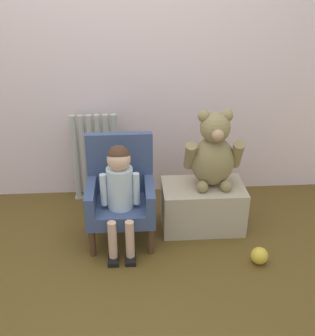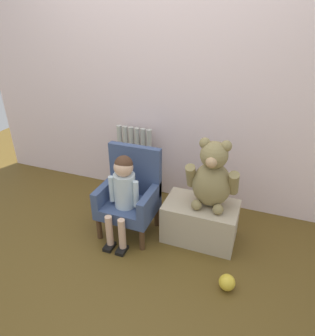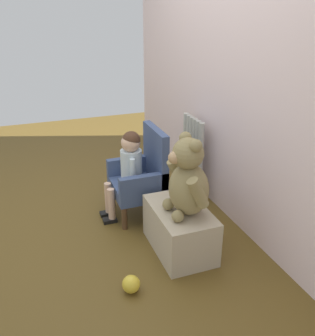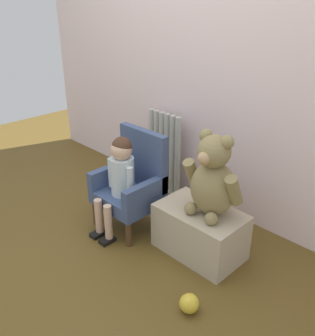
{
  "view_description": "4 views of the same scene",
  "coord_description": "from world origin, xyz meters",
  "px_view_note": "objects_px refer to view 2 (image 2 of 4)",
  "views": [
    {
      "loc": [
        0.06,
        -1.94,
        1.76
      ],
      "look_at": [
        0.23,
        0.56,
        0.52
      ],
      "focal_mm": 45.0,
      "sensor_mm": 36.0,
      "label": 1
    },
    {
      "loc": [
        0.93,
        -1.33,
        1.67
      ],
      "look_at": [
        0.2,
        0.59,
        0.6
      ],
      "focal_mm": 32.0,
      "sensor_mm": 36.0,
      "label": 2
    },
    {
      "loc": [
        2.6,
        -0.29,
        1.63
      ],
      "look_at": [
        0.21,
        0.59,
        0.5
      ],
      "focal_mm": 40.0,
      "sensor_mm": 36.0,
      "label": 3
    },
    {
      "loc": [
        1.83,
        -1.03,
        1.63
      ],
      "look_at": [
        0.2,
        0.58,
        0.53
      ],
      "focal_mm": 40.0,
      "sensor_mm": 36.0,
      "label": 4
    }
  ],
  "objects_px": {
    "radiator": "(135,162)",
    "low_bench": "(200,221)",
    "toy_ball": "(227,282)",
    "child_armchair": "(130,194)",
    "large_teddy_bear": "(212,178)",
    "child_figure": "(123,187)"
  },
  "relations": [
    {
      "from": "radiator",
      "to": "low_bench",
      "type": "bearing_deg",
      "value": -30.32
    },
    {
      "from": "toy_ball",
      "to": "low_bench",
      "type": "bearing_deg",
      "value": 123.83
    },
    {
      "from": "child_armchair",
      "to": "large_teddy_bear",
      "type": "bearing_deg",
      "value": 9.28
    },
    {
      "from": "large_teddy_bear",
      "to": "radiator",
      "type": "bearing_deg",
      "value": 152.66
    },
    {
      "from": "low_bench",
      "to": "large_teddy_bear",
      "type": "height_order",
      "value": "large_teddy_bear"
    },
    {
      "from": "child_armchair",
      "to": "toy_ball",
      "type": "distance_m",
      "value": 1.0
    },
    {
      "from": "child_armchair",
      "to": "toy_ball",
      "type": "bearing_deg",
      "value": -22.63
    },
    {
      "from": "radiator",
      "to": "low_bench",
      "type": "height_order",
      "value": "radiator"
    },
    {
      "from": "large_teddy_bear",
      "to": "toy_ball",
      "type": "height_order",
      "value": "large_teddy_bear"
    },
    {
      "from": "radiator",
      "to": "toy_ball",
      "type": "height_order",
      "value": "radiator"
    },
    {
      "from": "low_bench",
      "to": "toy_ball",
      "type": "distance_m",
      "value": 0.55
    },
    {
      "from": "child_armchair",
      "to": "low_bench",
      "type": "xyz_separation_m",
      "value": [
        0.58,
        0.08,
        -0.18
      ]
    },
    {
      "from": "child_armchair",
      "to": "child_figure",
      "type": "bearing_deg",
      "value": -90.0
    },
    {
      "from": "radiator",
      "to": "child_figure",
      "type": "distance_m",
      "value": 0.7
    },
    {
      "from": "child_armchair",
      "to": "large_teddy_bear",
      "type": "xyz_separation_m",
      "value": [
        0.64,
        0.1,
        0.23
      ]
    },
    {
      "from": "child_figure",
      "to": "large_teddy_bear",
      "type": "distance_m",
      "value": 0.68
    },
    {
      "from": "large_teddy_bear",
      "to": "low_bench",
      "type": "bearing_deg",
      "value": -159.51
    },
    {
      "from": "large_teddy_bear",
      "to": "child_armchair",
      "type": "bearing_deg",
      "value": -170.72
    },
    {
      "from": "radiator",
      "to": "low_bench",
      "type": "distance_m",
      "value": 0.93
    },
    {
      "from": "radiator",
      "to": "large_teddy_bear",
      "type": "bearing_deg",
      "value": -27.34
    },
    {
      "from": "low_bench",
      "to": "toy_ball",
      "type": "height_order",
      "value": "low_bench"
    },
    {
      "from": "large_teddy_bear",
      "to": "toy_ball",
      "type": "bearing_deg",
      "value": -62.89
    }
  ]
}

